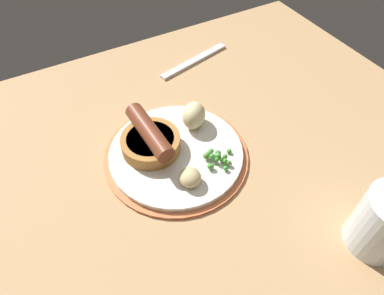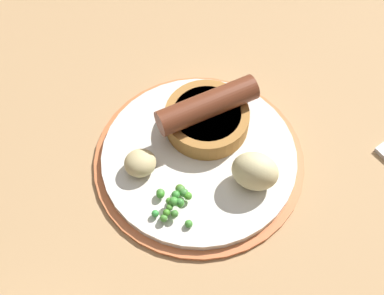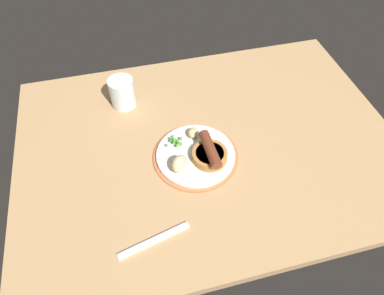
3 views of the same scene
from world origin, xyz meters
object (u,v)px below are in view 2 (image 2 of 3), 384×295
object	(u,v)px
sausage_pudding	(207,115)
potato_chunk_1	(255,171)
dinner_plate	(199,159)
pea_pile	(174,201)
potato_chunk_2	(140,163)

from	to	relation	value
sausage_pudding	potato_chunk_1	xyz separation A→B (cm)	(8.83, 1.43, 0.17)
dinner_plate	pea_pile	distance (cm)	7.03
potato_chunk_1	potato_chunk_2	xyz separation A→B (cm)	(-6.54, -10.55, -0.95)
dinner_plate	potato_chunk_2	size ratio (longest dim) A/B	6.80
pea_pile	potato_chunk_1	distance (cm)	9.08
potato_chunk_2	dinner_plate	bearing A→B (deg)	81.42
sausage_pudding	potato_chunk_2	distance (cm)	9.43
sausage_pudding	potato_chunk_1	size ratio (longest dim) A/B	2.33
potato_chunk_1	pea_pile	bearing A→B (deg)	-96.04
dinner_plate	potato_chunk_1	bearing A→B (deg)	35.35
pea_pile	potato_chunk_2	bearing A→B (deg)	-163.96
dinner_plate	sausage_pudding	distance (cm)	5.05
potato_chunk_1	potato_chunk_2	bearing A→B (deg)	-121.80
sausage_pudding	potato_chunk_2	size ratio (longest dim) A/B	3.34
dinner_plate	potato_chunk_1	world-z (taller)	potato_chunk_1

